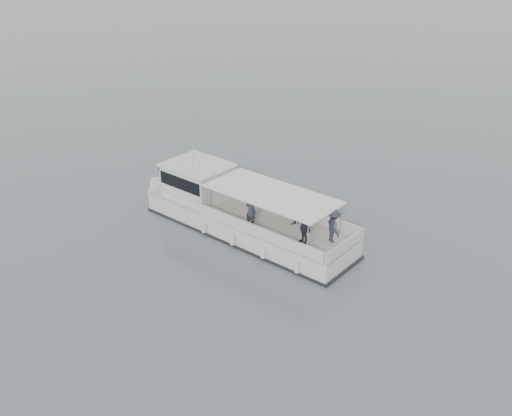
% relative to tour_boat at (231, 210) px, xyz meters
% --- Properties ---
extents(ground, '(1400.00, 1400.00, 0.00)m').
position_rel_tour_boat_xyz_m(ground, '(4.51, 2.57, -0.97)').
color(ground, '#505A5E').
rests_on(ground, ground).
extents(tour_boat, '(14.00, 6.67, 5.89)m').
position_rel_tour_boat_xyz_m(tour_boat, '(0.00, 0.00, 0.00)').
color(tour_boat, silver).
rests_on(tour_boat, ground).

